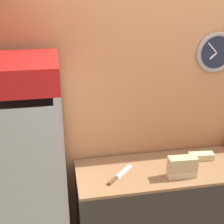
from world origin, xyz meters
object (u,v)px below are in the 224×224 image
object	(u,v)px
sandwich_stack_top	(183,161)
chefs_knife	(117,177)
beverage_cooler	(14,167)
sandwich_flat_left	(201,156)
sandwich_stack_bottom	(182,173)
sandwich_stack_middle	(182,167)

from	to	relation	value
sandwich_stack_top	chefs_knife	distance (m)	0.55
beverage_cooler	sandwich_flat_left	size ratio (longest dim) A/B	8.34
sandwich_stack_bottom	sandwich_stack_middle	bearing A→B (deg)	180.00
sandwich_stack_bottom	sandwich_flat_left	distance (m)	0.35
sandwich_stack_middle	chefs_knife	distance (m)	0.54
sandwich_stack_bottom	chefs_knife	world-z (taller)	sandwich_stack_bottom
sandwich_stack_top	sandwich_flat_left	world-z (taller)	sandwich_stack_top
sandwich_stack_bottom	chefs_knife	distance (m)	0.53
beverage_cooler	sandwich_stack_top	distance (m)	1.34
beverage_cooler	chefs_knife	size ratio (longest dim) A/B	7.10
beverage_cooler	sandwich_stack_bottom	world-z (taller)	beverage_cooler
beverage_cooler	sandwich_stack_bottom	bearing A→B (deg)	-5.70
sandwich_stack_middle	sandwich_flat_left	bearing A→B (deg)	38.50
beverage_cooler	chefs_knife	world-z (taller)	beverage_cooler
sandwich_stack_top	sandwich_stack_middle	bearing A→B (deg)	180.00
sandwich_flat_left	chefs_knife	bearing A→B (deg)	-169.79
beverage_cooler	sandwich_stack_top	world-z (taller)	beverage_cooler
beverage_cooler	chefs_knife	xyz separation A→B (m)	(0.81, -0.06, -0.15)
beverage_cooler	sandwich_stack_bottom	xyz separation A→B (m)	(1.33, -0.13, -0.13)
sandwich_stack_bottom	sandwich_stack_middle	xyz separation A→B (m)	(-0.00, 0.00, 0.06)
sandwich_flat_left	chefs_knife	distance (m)	0.82
sandwich_stack_middle	chefs_knife	bearing A→B (deg)	171.92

